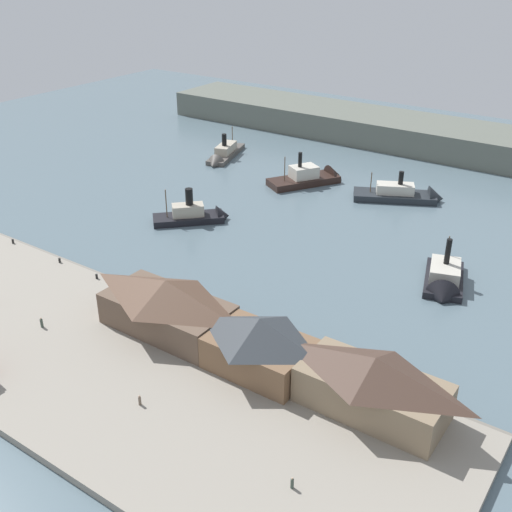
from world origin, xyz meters
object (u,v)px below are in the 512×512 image
at_px(pedestrian_by_tram, 140,400).
at_px(ferry_approaching_east, 197,215).
at_px(ferry_shed_customs_shed, 260,343).
at_px(ferry_approaching_west, 407,195).
at_px(mooring_post_center_west, 130,290).
at_px(ferry_shed_west_terminal, 373,384).
at_px(ferry_moored_east, 444,282).
at_px(ferry_mid_harbor, 223,155).
at_px(ferry_shed_east_terminal, 167,305).
at_px(ferry_near_quay, 312,177).
at_px(pedestrian_near_cart, 42,323).
at_px(mooring_post_center_east, 13,241).
at_px(mooring_post_east, 97,276).
at_px(pedestrian_near_west_shed, 292,483).
at_px(mooring_post_west, 60,260).

relative_size(pedestrian_by_tram, ferry_approaching_east, 0.10).
height_order(ferry_shed_customs_shed, ferry_approaching_west, ferry_shed_customs_shed).
relative_size(pedestrian_by_tram, mooring_post_center_west, 1.74).
height_order(ferry_shed_west_terminal, ferry_moored_east, ferry_shed_west_terminal).
xyz_separation_m(ferry_approaching_west, ferry_mid_harbor, (-56.57, -0.04, -0.05)).
distance_m(ferry_shed_east_terminal, ferry_near_quay, 76.29).
xyz_separation_m(pedestrian_near_cart, pedestrian_by_tram, (26.24, -4.63, -0.10)).
height_order(pedestrian_by_tram, ferry_near_quay, ferry_near_quay).
height_order(ferry_shed_customs_shed, mooring_post_center_east, ferry_shed_customs_shed).
bearing_deg(pedestrian_by_tram, mooring_post_center_east, 159.42).
bearing_deg(ferry_mid_harbor, pedestrian_by_tram, -58.38).
distance_m(ferry_shed_east_terminal, ferry_approaching_east, 45.75).
height_order(mooring_post_center_east, ferry_mid_harbor, ferry_mid_harbor).
xyz_separation_m(ferry_approaching_west, ferry_near_quay, (-25.18, -2.53, 0.20)).
distance_m(mooring_post_center_east, ferry_near_quay, 75.69).
bearing_deg(mooring_post_east, pedestrian_by_tram, -33.67).
distance_m(mooring_post_east, ferry_near_quay, 69.79).
xyz_separation_m(ferry_shed_customs_shed, ferry_approaching_east, (-43.25, 38.12, -4.11)).
bearing_deg(pedestrian_near_cart, ferry_shed_customs_shed, 17.66).
relative_size(ferry_moored_east, ferry_mid_harbor, 0.77).
height_order(ferry_near_quay, ferry_mid_harbor, ferry_near_quay).
bearing_deg(ferry_shed_east_terminal, mooring_post_east, 167.72).
height_order(ferry_approaching_west, ferry_near_quay, ferry_near_quay).
bearing_deg(mooring_post_center_east, ferry_shed_east_terminal, -6.35).
bearing_deg(ferry_shed_west_terminal, pedestrian_near_west_shed, -95.21).
bearing_deg(pedestrian_near_west_shed, ferry_approaching_east, 137.30).
xyz_separation_m(ferry_shed_east_terminal, ferry_near_quay, (-16.53, 74.36, -4.18)).
xyz_separation_m(ferry_approaching_west, ferry_approaching_east, (-34.00, -39.04, 0.16)).
relative_size(pedestrian_by_tram, ferry_approaching_west, 0.07).
bearing_deg(pedestrian_near_cart, ferry_approaching_west, 73.80).
bearing_deg(mooring_post_center_east, pedestrian_near_cart, -28.66).
bearing_deg(ferry_shed_customs_shed, ferry_shed_east_terminal, 179.16).
bearing_deg(ferry_shed_customs_shed, ferry_approaching_east, 138.61).
xyz_separation_m(pedestrian_near_west_shed, mooring_post_west, (-66.26, 21.60, -0.28)).
relative_size(ferry_shed_east_terminal, pedestrian_by_tram, 13.69).
xyz_separation_m(mooring_post_center_east, ferry_mid_harbor, (-0.45, 71.57, -0.42)).
height_order(ferry_shed_east_terminal, mooring_post_east, ferry_shed_east_terminal).
bearing_deg(mooring_post_west, ferry_shed_customs_shed, -6.07).
xyz_separation_m(pedestrian_near_west_shed, pedestrian_by_tram, (-24.29, 0.47, -0.01)).
bearing_deg(ferry_shed_west_terminal, mooring_post_center_east, 176.85).
relative_size(ferry_shed_customs_shed, pedestrian_near_cart, 8.34).
relative_size(ferry_shed_west_terminal, mooring_post_center_east, 21.93).
bearing_deg(ferry_approaching_west, pedestrian_near_west_shed, -75.08).
bearing_deg(ferry_moored_east, ferry_shed_east_terminal, -127.93).
bearing_deg(mooring_post_center_east, ferry_moored_east, 23.80).
height_order(mooring_post_center_east, mooring_post_center_west, same).
relative_size(pedestrian_near_cart, mooring_post_east, 1.99).
bearing_deg(ferry_shed_west_terminal, ferry_shed_east_terminal, -178.79).
bearing_deg(ferry_shed_east_terminal, ferry_approaching_east, 123.80).
relative_size(ferry_shed_customs_shed, ferry_mid_harbor, 0.68).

